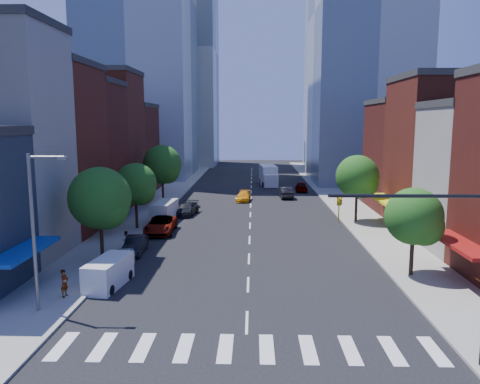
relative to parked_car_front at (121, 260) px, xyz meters
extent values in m
plane|color=black|center=(9.50, -9.17, -0.71)|extent=(220.00, 220.00, 0.00)
cube|color=gray|center=(-3.00, 30.83, -0.63)|extent=(5.00, 120.00, 0.15)
cube|color=gray|center=(22.00, 30.83, -0.63)|extent=(5.00, 120.00, 0.15)
cube|color=silver|center=(9.50, -12.17, -0.70)|extent=(19.00, 3.00, 0.01)
cube|color=#581F14|center=(-11.50, 11.33, 7.29)|extent=(12.00, 9.00, 16.00)
cube|color=#4E1913|center=(-11.50, 19.83, 6.79)|extent=(12.00, 8.00, 15.00)
cube|color=#581F14|center=(-11.50, 28.33, 7.79)|extent=(12.00, 9.00, 17.00)
cube|color=#4E1913|center=(-11.50, 37.83, 5.79)|extent=(12.00, 10.00, 13.00)
cube|color=#581F14|center=(30.50, 14.83, 6.79)|extent=(12.00, 10.00, 15.00)
cube|color=#4E1913|center=(30.50, 24.83, 5.79)|extent=(12.00, 10.00, 13.00)
cube|color=#9EA5AD|center=(29.50, 52.83, 29.29)|extent=(18.00, 20.00, 60.00)
cube|color=#9EA5AD|center=(-8.50, 85.83, 27.29)|extent=(18.00, 18.00, 56.00)
cylinder|color=black|center=(16.50, -13.67, 7.04)|extent=(7.00, 0.16, 0.16)
imported|color=gold|center=(13.50, -13.67, 6.44)|extent=(0.22, 0.18, 1.10)
cylinder|color=slate|center=(-2.50, -8.17, 3.94)|extent=(0.20, 0.20, 9.00)
cylinder|color=slate|center=(-1.50, -8.17, 8.24)|extent=(2.00, 0.14, 0.14)
cube|color=slate|center=(-0.60, -8.17, 8.19)|extent=(0.50, 0.25, 0.18)
cylinder|color=black|center=(-2.00, 1.83, 1.40)|extent=(0.28, 0.28, 3.92)
sphere|color=#194F16|center=(-2.00, 1.83, 4.34)|extent=(4.80, 4.80, 4.80)
sphere|color=#194F16|center=(-1.40, 1.53, 3.64)|extent=(3.36, 3.36, 3.36)
cylinder|color=black|center=(-2.00, 12.83, 1.26)|extent=(0.28, 0.28, 3.64)
sphere|color=#194F16|center=(-2.00, 12.83, 3.99)|extent=(4.20, 4.20, 4.20)
sphere|color=#194F16|center=(-1.40, 12.53, 3.34)|extent=(2.94, 2.94, 2.94)
cylinder|color=black|center=(-2.00, 26.83, 1.54)|extent=(0.28, 0.28, 4.20)
sphere|color=#194F16|center=(-2.00, 26.83, 4.69)|extent=(5.00, 5.00, 5.00)
sphere|color=#194F16|center=(-1.40, 26.53, 3.94)|extent=(3.50, 3.50, 3.50)
cylinder|color=black|center=(21.00, -1.17, 1.12)|extent=(0.28, 0.28, 3.36)
sphere|color=#194F16|center=(21.00, -1.17, 3.64)|extent=(4.00, 4.00, 4.00)
sphere|color=#194F16|center=(21.60, -1.47, 3.04)|extent=(2.80, 2.80, 2.80)
cylinder|color=black|center=(21.00, 16.83, 1.40)|extent=(0.28, 0.28, 3.92)
sphere|color=#194F16|center=(21.00, 16.83, 4.34)|extent=(4.60, 4.60, 4.60)
sphere|color=#194F16|center=(21.60, 16.53, 3.64)|extent=(3.22, 3.22, 3.22)
imported|color=silver|center=(0.00, 0.00, 0.00)|extent=(2.06, 4.30, 1.42)
imported|color=black|center=(0.00, 4.24, 0.00)|extent=(1.65, 4.32, 1.41)
imported|color=#999999|center=(0.73, 11.40, 0.09)|extent=(2.81, 5.84, 1.60)
imported|color=black|center=(2.00, 20.47, 0.01)|extent=(2.68, 5.19, 1.44)
cube|color=white|center=(0.23, -3.71, 0.23)|extent=(2.35, 4.65, 1.87)
cube|color=black|center=(0.01, -5.39, 0.49)|extent=(1.75, 1.10, 0.80)
cylinder|color=black|center=(-0.77, -5.11, -0.40)|extent=(0.31, 0.70, 0.68)
cylinder|color=black|center=(0.82, -5.32, -0.40)|extent=(0.31, 0.70, 0.68)
cylinder|color=black|center=(-0.37, -2.10, -0.40)|extent=(0.31, 0.70, 0.68)
cylinder|color=black|center=(1.22, -2.31, -0.40)|extent=(0.31, 0.70, 0.68)
cube|color=silver|center=(0.00, 17.12, 0.36)|extent=(2.42, 5.23, 2.14)
cube|color=black|center=(-0.15, 15.19, 0.66)|extent=(1.95, 1.16, 0.92)
cylinder|color=black|center=(-1.05, 15.47, -0.35)|extent=(0.31, 0.79, 0.77)
cylinder|color=black|center=(0.78, 15.33, -0.35)|extent=(0.31, 0.79, 0.77)
cylinder|color=black|center=(-0.78, 18.92, -0.35)|extent=(0.31, 0.79, 0.77)
cylinder|color=black|center=(1.05, 18.77, -0.35)|extent=(0.31, 0.79, 0.77)
imported|color=orange|center=(8.50, 30.42, -0.06)|extent=(2.17, 4.58, 1.29)
imported|color=black|center=(14.49, 33.27, 0.09)|extent=(2.04, 4.95, 1.59)
imported|color=#999999|center=(17.39, 39.63, 0.03)|extent=(1.87, 4.36, 1.47)
cube|color=silver|center=(12.41, 47.50, 0.98)|extent=(3.11, 7.05, 3.37)
cube|color=silver|center=(12.76, 43.51, 0.45)|extent=(2.47, 2.09, 2.11)
cylinder|color=black|center=(11.53, 44.25, -0.23)|extent=(0.40, 0.97, 0.95)
cylinder|color=black|center=(13.84, 44.45, -0.23)|extent=(0.40, 0.97, 0.95)
cylinder|color=black|center=(11.12, 48.97, -0.23)|extent=(0.40, 0.97, 0.95)
cylinder|color=black|center=(13.43, 49.17, -0.23)|extent=(0.40, 0.97, 0.95)
imported|color=#999999|center=(-1.80, -6.03, 0.30)|extent=(0.50, 0.68, 1.72)
imported|color=#999999|center=(-1.00, 5.02, 0.21)|extent=(0.89, 0.94, 1.54)
camera|label=1|loc=(9.81, -33.37, 10.14)|focal=35.00mm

